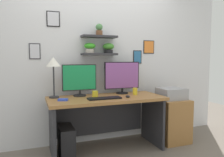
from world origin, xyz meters
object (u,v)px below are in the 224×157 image
at_px(desk_lamp, 53,65).
at_px(scissors_tray, 63,100).
at_px(pen_cup, 135,91).
at_px(coffee_mug, 95,94).
at_px(monitor_right, 122,77).
at_px(printer, 171,94).
at_px(desk, 105,111).
at_px(computer_mouse, 128,96).
at_px(drawer_cabinet, 171,120).
at_px(monitor_left, 80,79).
at_px(computer_tower_left, 66,142).
at_px(keyboard, 104,98).

relative_size(desk_lamp, scissors_tray, 4.53).
xyz_separation_m(desk_lamp, pen_cup, (1.14, -0.14, -0.39)).
xyz_separation_m(coffee_mug, pen_cup, (0.62, 0.03, 0.01)).
bearing_deg(monitor_right, printer, -17.11).
relative_size(desk, scissors_tray, 13.15).
bearing_deg(scissors_tray, desk, 10.25).
relative_size(monitor_right, scissors_tray, 4.60).
height_order(computer_mouse, coffee_mug, coffee_mug).
distance_m(monitor_right, printer, 0.81).
bearing_deg(drawer_cabinet, monitor_left, 170.76).
distance_m(desk, monitor_left, 0.58).
relative_size(monitor_left, scissors_tray, 4.03).
relative_size(printer, computer_tower_left, 0.94).
bearing_deg(scissors_tray, keyboard, -7.75).
relative_size(keyboard, drawer_cabinet, 0.67).
distance_m(desk, computer_mouse, 0.39).
bearing_deg(printer, computer_mouse, -170.94).
xyz_separation_m(pen_cup, scissors_tray, (-1.06, -0.11, -0.04)).
xyz_separation_m(keyboard, computer_mouse, (0.33, -0.01, 0.01)).
bearing_deg(monitor_left, desk_lamp, -175.53).
bearing_deg(monitor_left, computer_tower_left, -133.55).
xyz_separation_m(pen_cup, drawer_cabinet, (0.59, -0.06, -0.47)).
bearing_deg(scissors_tray, computer_mouse, -5.33).
relative_size(desk, desk_lamp, 2.90).
bearing_deg(coffee_mug, computer_mouse, -20.36).
distance_m(desk, scissors_tray, 0.65).
bearing_deg(desk_lamp, keyboard, -27.38).
bearing_deg(coffee_mug, monitor_right, 22.42).
relative_size(desk, pen_cup, 15.78).
height_order(keyboard, printer, printer).
bearing_deg(printer, drawer_cabinet, 90.00).
height_order(scissors_tray, printer, printer).
relative_size(monitor_right, drawer_cabinet, 0.84).
xyz_separation_m(desk, computer_tower_left, (-0.56, -0.09, -0.34)).
xyz_separation_m(monitor_left, coffee_mug, (0.17, -0.20, -0.19)).
relative_size(desk_lamp, printer, 1.43).
bearing_deg(computer_tower_left, printer, 0.94).
distance_m(desk, drawer_cabinet, 1.08).
relative_size(keyboard, scissors_tray, 3.67).
relative_size(computer_mouse, scissors_tray, 0.75).
height_order(monitor_left, keyboard, monitor_left).
bearing_deg(computer_tower_left, desk, 8.82).
bearing_deg(keyboard, computer_mouse, -1.43).
relative_size(scissors_tray, drawer_cabinet, 0.18).
distance_m(monitor_left, coffee_mug, 0.32).
distance_m(monitor_left, computer_mouse, 0.72).
distance_m(desk, keyboard, 0.29).
relative_size(pen_cup, computer_tower_left, 0.25).
relative_size(desk, monitor_right, 2.86).
bearing_deg(computer_mouse, desk_lamp, 160.99).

